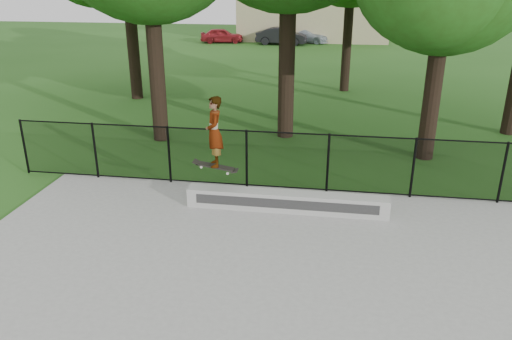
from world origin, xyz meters
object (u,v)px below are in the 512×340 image
object	(u,v)px
grind_ledge	(286,201)
car_a	(222,35)
skater_airborne	(214,133)
car_c	(305,36)
car_b	(281,36)

from	to	relation	value
grind_ledge	car_a	bearing A→B (deg)	105.40
car_a	skater_airborne	xyz separation A→B (m)	(6.55, -29.69, 1.25)
car_c	skater_airborne	world-z (taller)	skater_airborne
skater_airborne	car_a	bearing A→B (deg)	102.44
car_b	grind_ledge	bearing A→B (deg)	-170.77
car_a	car_b	distance (m)	4.83
grind_ledge	car_b	world-z (taller)	car_b
grind_ledge	car_c	size ratio (longest dim) A/B	1.31
car_a	car_b	bearing A→B (deg)	-104.77
grind_ledge	car_a	world-z (taller)	car_a
car_c	skater_airborne	distance (m)	30.82
grind_ledge	car_b	bearing A→B (deg)	96.53
car_a	car_c	distance (m)	6.65
skater_airborne	grind_ledge	bearing A→B (deg)	1.73
grind_ledge	skater_airborne	bearing A→B (deg)	-178.27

